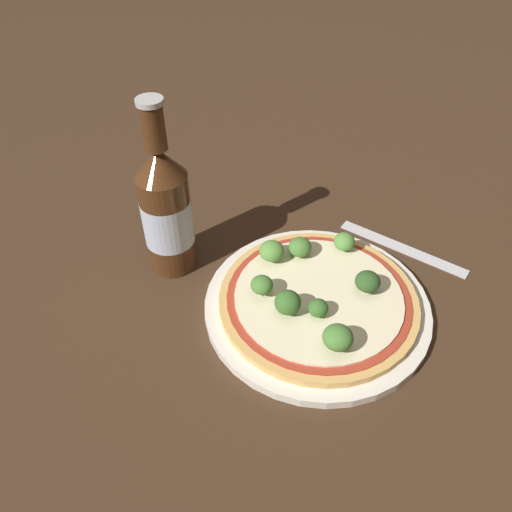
{
  "coord_description": "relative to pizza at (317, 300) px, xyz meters",
  "views": [
    {
      "loc": [
        -0.39,
        -0.17,
        0.48
      ],
      "look_at": [
        -0.02,
        0.09,
        0.06
      ],
      "focal_mm": 35.0,
      "sensor_mm": 36.0,
      "label": 1
    }
  ],
  "objects": [
    {
      "name": "broccoli_floret_1",
      "position": [
        0.05,
        0.06,
        0.02
      ],
      "size": [
        0.03,
        0.03,
        0.03
      ],
      "color": "#7A9E5B",
      "rests_on": "pizza"
    },
    {
      "name": "broccoli_floret_6",
      "position": [
        -0.04,
        0.06,
        0.02
      ],
      "size": [
        0.03,
        0.03,
        0.03
      ],
      "color": "#7A9E5B",
      "rests_on": "pizza"
    },
    {
      "name": "fork",
      "position": [
        0.17,
        -0.04,
        -0.02
      ],
      "size": [
        0.02,
        0.19,
        0.0
      ],
      "rotation": [
        0.0,
        0.0,
        1.56
      ],
      "color": "silver",
      "rests_on": "ground_plane"
    },
    {
      "name": "broccoli_floret_2",
      "position": [
        -0.03,
        -0.01,
        0.02
      ],
      "size": [
        0.02,
        0.02,
        0.02
      ],
      "color": "#7A9E5B",
      "rests_on": "pizza"
    },
    {
      "name": "beer_bottle",
      "position": [
        -0.04,
        0.21,
        0.07
      ],
      "size": [
        0.06,
        0.06,
        0.24
      ],
      "color": "#472814",
      "rests_on": "ground_plane"
    },
    {
      "name": "pizza",
      "position": [
        0.0,
        0.0,
        0.0
      ],
      "size": [
        0.25,
        0.25,
        0.01
      ],
      "color": "tan",
      "rests_on": "plate"
    },
    {
      "name": "broccoli_floret_0",
      "position": [
        0.02,
        0.08,
        0.02
      ],
      "size": [
        0.03,
        0.03,
        0.03
      ],
      "color": "#7A9E5B",
      "rests_on": "pizza"
    },
    {
      "name": "broccoli_floret_4",
      "position": [
        -0.04,
        0.02,
        0.02
      ],
      "size": [
        0.03,
        0.03,
        0.03
      ],
      "color": "#7A9E5B",
      "rests_on": "pizza"
    },
    {
      "name": "broccoli_floret_5",
      "position": [
        0.09,
        0.01,
        0.02
      ],
      "size": [
        0.03,
        0.03,
        0.03
      ],
      "color": "#7A9E5B",
      "rests_on": "pizza"
    },
    {
      "name": "broccoli_floret_7",
      "position": [
        0.04,
        -0.04,
        0.02
      ],
      "size": [
        0.03,
        0.03,
        0.03
      ],
      "color": "#7A9E5B",
      "rests_on": "pizza"
    },
    {
      "name": "ground_plane",
      "position": [
        0.0,
        -0.01,
        -0.02
      ],
      "size": [
        3.0,
        3.0,
        0.0
      ],
      "primitive_type": "plane",
      "color": "#3D2819"
    },
    {
      "name": "plate",
      "position": [
        -0.0,
        0.0,
        -0.01
      ],
      "size": [
        0.28,
        0.28,
        0.01
      ],
      "color": "silver",
      "rests_on": "ground_plane"
    },
    {
      "name": "broccoli_floret_3",
      "position": [
        -0.06,
        -0.06,
        0.03
      ],
      "size": [
        0.03,
        0.03,
        0.03
      ],
      "color": "#7A9E5B",
      "rests_on": "pizza"
    }
  ]
}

